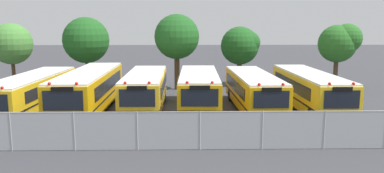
# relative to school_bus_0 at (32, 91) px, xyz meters

# --- Properties ---
(ground_plane) EXTENTS (160.00, 160.00, 0.00)m
(ground_plane) POSITION_rel_school_bus_0_xyz_m (9.33, 0.02, -1.32)
(ground_plane) COLOR #38383D
(school_bus_0) EXTENTS (2.79, 10.88, 2.50)m
(school_bus_0) POSITION_rel_school_bus_0_xyz_m (0.00, 0.00, 0.00)
(school_bus_0) COLOR yellow
(school_bus_0) RESTS_ON ground_plane
(school_bus_1) EXTENTS (2.70, 11.53, 2.80)m
(school_bus_1) POSITION_rel_school_bus_0_xyz_m (3.87, -0.13, 0.15)
(school_bus_1) COLOR #EAA80C
(school_bus_1) RESTS_ON ground_plane
(school_bus_2) EXTENTS (2.54, 9.44, 2.65)m
(school_bus_2) POSITION_rel_school_bus_0_xyz_m (7.58, -0.05, 0.07)
(school_bus_2) COLOR yellow
(school_bus_2) RESTS_ON ground_plane
(school_bus_3) EXTENTS (2.81, 9.51, 2.66)m
(school_bus_3) POSITION_rel_school_bus_0_xyz_m (11.17, -0.04, 0.08)
(school_bus_3) COLOR #EAA80C
(school_bus_3) RESTS_ON ground_plane
(school_bus_4) EXTENTS (2.67, 9.94, 2.60)m
(school_bus_4) POSITION_rel_school_bus_0_xyz_m (14.81, -0.18, 0.04)
(school_bus_4) COLOR #EAA80C
(school_bus_4) RESTS_ON ground_plane
(school_bus_5) EXTENTS (2.54, 10.50, 2.68)m
(school_bus_5) POSITION_rel_school_bus_0_xyz_m (18.58, -0.21, 0.08)
(school_bus_5) COLOR yellow
(school_bus_5) RESTS_ON ground_plane
(tree_0) EXTENTS (3.67, 3.67, 5.85)m
(tree_0) POSITION_rel_school_bus_0_xyz_m (-5.17, 8.99, 2.69)
(tree_0) COLOR #4C3823
(tree_0) RESTS_ON ground_plane
(tree_1) EXTENTS (4.19, 4.19, 6.39)m
(tree_1) POSITION_rel_school_bus_0_xyz_m (1.10, 9.67, 3.03)
(tree_1) COLOR #4C3823
(tree_1) RESTS_ON ground_plane
(tree_2) EXTENTS (3.93, 3.93, 6.63)m
(tree_2) POSITION_rel_school_bus_0_xyz_m (9.43, 8.15, 3.39)
(tree_2) COLOR #4C3823
(tree_2) RESTS_ON ground_plane
(tree_3) EXTENTS (3.66, 3.58, 5.54)m
(tree_3) POSITION_rel_school_bus_0_xyz_m (15.54, 10.42, 2.45)
(tree_3) COLOR #4C3823
(tree_3) RESTS_ON ground_plane
(tree_4) EXTENTS (3.72, 3.34, 5.81)m
(tree_4) POSITION_rel_school_bus_0_xyz_m (24.00, 8.26, 2.84)
(tree_4) COLOR #4C3823
(tree_4) RESTS_ON ground_plane
(chainlink_fence) EXTENTS (25.96, 0.07, 1.83)m
(chainlink_fence) POSITION_rel_school_bus_0_xyz_m (9.49, -8.22, -0.37)
(chainlink_fence) COLOR #9EA0A3
(chainlink_fence) RESTS_ON ground_plane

